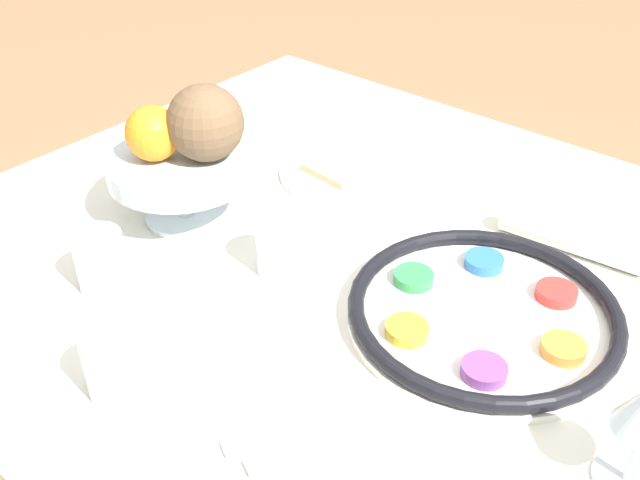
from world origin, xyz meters
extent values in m
cube|color=silver|center=(0.00, 0.00, 0.37)|extent=(1.40, 1.01, 0.74)
cylinder|color=white|center=(-0.08, 0.01, 0.75)|extent=(0.33, 0.33, 0.01)
torus|color=black|center=(-0.08, 0.01, 0.76)|extent=(0.33, 0.33, 0.02)
cylinder|color=#33934C|center=(0.02, 0.01, 0.76)|extent=(0.05, 0.05, 0.01)
cylinder|color=gold|center=(-0.03, 0.09, 0.76)|extent=(0.05, 0.05, 0.01)
cylinder|color=#844299|center=(-0.13, 0.09, 0.76)|extent=(0.05, 0.05, 0.01)
cylinder|color=orange|center=(-0.18, 0.01, 0.76)|extent=(0.05, 0.05, 0.01)
cylinder|color=red|center=(-0.13, -0.08, 0.76)|extent=(0.05, 0.05, 0.01)
cylinder|color=#2D6BB7|center=(-0.03, -0.08, 0.76)|extent=(0.05, 0.05, 0.01)
cylinder|color=silver|center=(-0.30, 0.12, 0.74)|extent=(0.06, 0.06, 0.00)
cylinder|color=silver|center=(-0.30, 0.12, 0.78)|extent=(0.01, 0.01, 0.07)
cylinder|color=silver|center=(0.37, 0.08, 0.75)|extent=(0.12, 0.12, 0.01)
cylinder|color=silver|center=(0.37, 0.08, 0.78)|extent=(0.03, 0.03, 0.06)
cylinder|color=silver|center=(0.37, 0.08, 0.83)|extent=(0.21, 0.21, 0.03)
sphere|color=orange|center=(0.39, 0.10, 0.88)|extent=(0.08, 0.08, 0.08)
sphere|color=brown|center=(0.34, 0.06, 0.90)|extent=(0.11, 0.11, 0.11)
cylinder|color=silver|center=(0.27, -0.16, 0.75)|extent=(0.20, 0.20, 0.01)
cube|color=#D1B784|center=(0.27, -0.16, 0.76)|extent=(0.10, 0.10, 0.01)
cylinder|color=white|center=(-0.10, -0.20, 0.76)|extent=(0.20, 0.06, 0.04)
cylinder|color=silver|center=(0.18, 0.08, 0.78)|extent=(0.06, 0.06, 0.08)
cylinder|color=silver|center=(0.16, 0.36, 0.78)|extent=(0.06, 0.06, 0.08)
cylinder|color=silver|center=(0.33, 0.26, 0.78)|extent=(0.06, 0.06, 0.08)
cube|color=silver|center=(-0.05, 0.27, 0.75)|extent=(0.09, 0.16, 0.01)
cube|color=silver|center=(-0.02, 0.27, 0.75)|extent=(0.09, 0.16, 0.01)
camera|label=1|loc=(-0.38, 0.66, 1.34)|focal=42.00mm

